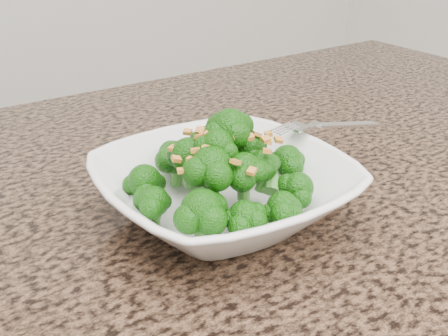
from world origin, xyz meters
TOP-DOWN VIEW (x-y plane):
  - bowl at (0.14, 0.39)m, footprint 0.23×0.23m
  - broccoli_pile at (0.14, 0.39)m, footprint 0.20×0.20m
  - garlic_topping at (0.14, 0.39)m, footprint 0.12×0.12m
  - fork at (0.26, 0.40)m, footprint 0.16×0.04m

SIDE VIEW (x-z plane):
  - bowl at x=0.14m, z-range 0.90..0.95m
  - fork at x=0.26m, z-range 0.95..0.97m
  - broccoli_pile at x=0.14m, z-range 0.95..1.02m
  - garlic_topping at x=0.14m, z-range 1.02..1.02m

